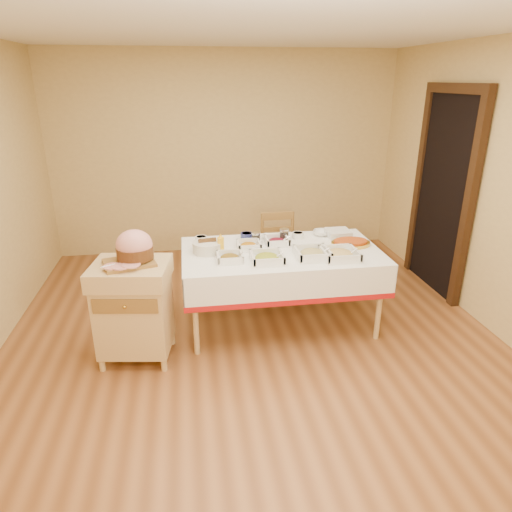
# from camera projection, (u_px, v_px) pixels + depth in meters

# --- Properties ---
(room_shell) EXTENTS (5.00, 5.00, 5.00)m
(room_shell) POSITION_uv_depth(u_px,v_px,m) (254.00, 203.00, 3.69)
(room_shell) COLOR brown
(room_shell) RESTS_ON ground
(doorway) EXTENTS (0.09, 1.10, 2.20)m
(doorway) POSITION_uv_depth(u_px,v_px,m) (444.00, 191.00, 4.90)
(doorway) COLOR black
(doorway) RESTS_ON ground
(dining_table) EXTENTS (1.82, 1.02, 0.76)m
(dining_table) POSITION_uv_depth(u_px,v_px,m) (281.00, 266.00, 4.27)
(dining_table) COLOR tan
(dining_table) RESTS_ON ground
(butcher_cart) EXTENTS (0.68, 0.59, 0.86)m
(butcher_cart) POSITION_uv_depth(u_px,v_px,m) (134.00, 306.00, 3.76)
(butcher_cart) COLOR tan
(butcher_cart) RESTS_ON ground
(dining_chair) EXTENTS (0.41, 0.39, 0.88)m
(dining_chair) POSITION_uv_depth(u_px,v_px,m) (280.00, 253.00, 4.99)
(dining_chair) COLOR olive
(dining_chair) RESTS_ON ground
(ham_on_board) EXTENTS (0.41, 0.39, 0.27)m
(ham_on_board) POSITION_uv_depth(u_px,v_px,m) (134.00, 249.00, 3.62)
(ham_on_board) COLOR olive
(ham_on_board) RESTS_ON butcher_cart
(serving_dish_a) EXTENTS (0.23, 0.22, 0.10)m
(serving_dish_a) POSITION_uv_depth(u_px,v_px,m) (230.00, 257.00, 3.95)
(serving_dish_a) COLOR white
(serving_dish_a) RESTS_ON dining_table
(serving_dish_b) EXTENTS (0.27, 0.27, 0.11)m
(serving_dish_b) POSITION_uv_depth(u_px,v_px,m) (267.00, 258.00, 3.94)
(serving_dish_b) COLOR white
(serving_dish_b) RESTS_ON dining_table
(serving_dish_c) EXTENTS (0.29, 0.29, 0.12)m
(serving_dish_c) POSITION_uv_depth(u_px,v_px,m) (312.00, 253.00, 4.03)
(serving_dish_c) COLOR white
(serving_dish_c) RESTS_ON dining_table
(serving_dish_d) EXTENTS (0.31, 0.31, 0.12)m
(serving_dish_d) POSITION_uv_depth(u_px,v_px,m) (340.00, 254.00, 4.01)
(serving_dish_d) COLOR white
(serving_dish_d) RESTS_ON dining_table
(serving_dish_e) EXTENTS (0.22, 0.21, 0.10)m
(serving_dish_e) POSITION_uv_depth(u_px,v_px,m) (249.00, 245.00, 4.23)
(serving_dish_e) COLOR white
(serving_dish_e) RESTS_ON dining_table
(serving_dish_f) EXTENTS (0.23, 0.22, 0.11)m
(serving_dish_f) POSITION_uv_depth(u_px,v_px,m) (277.00, 241.00, 4.35)
(serving_dish_f) COLOR white
(serving_dish_f) RESTS_ON dining_table
(small_bowl_left) EXTENTS (0.12, 0.12, 0.05)m
(small_bowl_left) POSITION_uv_depth(u_px,v_px,m) (201.00, 239.00, 4.42)
(small_bowl_left) COLOR white
(small_bowl_left) RESTS_ON dining_table
(small_bowl_mid) EXTENTS (0.12, 0.12, 0.05)m
(small_bowl_mid) POSITION_uv_depth(u_px,v_px,m) (247.00, 235.00, 4.52)
(small_bowl_mid) COLOR navy
(small_bowl_mid) RESTS_ON dining_table
(small_bowl_right) EXTENTS (0.12, 0.12, 0.06)m
(small_bowl_right) POSITION_uv_depth(u_px,v_px,m) (298.00, 235.00, 4.51)
(small_bowl_right) COLOR white
(small_bowl_right) RESTS_ON dining_table
(bowl_white_imported) EXTENTS (0.18, 0.18, 0.03)m
(bowl_white_imported) POSITION_uv_depth(u_px,v_px,m) (268.00, 237.00, 4.52)
(bowl_white_imported) COLOR white
(bowl_white_imported) RESTS_ON dining_table
(bowl_small_imported) EXTENTS (0.22, 0.22, 0.05)m
(bowl_small_imported) POSITION_uv_depth(u_px,v_px,m) (322.00, 233.00, 4.60)
(bowl_small_imported) COLOR white
(bowl_small_imported) RESTS_ON dining_table
(preserve_jar_left) EXTENTS (0.09, 0.09, 0.11)m
(preserve_jar_left) POSITION_uv_depth(u_px,v_px,m) (256.00, 238.00, 4.38)
(preserve_jar_left) COLOR silver
(preserve_jar_left) RESTS_ON dining_table
(preserve_jar_right) EXTENTS (0.09, 0.09, 0.12)m
(preserve_jar_right) POSITION_uv_depth(u_px,v_px,m) (284.00, 235.00, 4.44)
(preserve_jar_right) COLOR silver
(preserve_jar_right) RESTS_ON dining_table
(mustard_bottle) EXTENTS (0.06, 0.06, 0.19)m
(mustard_bottle) POSITION_uv_depth(u_px,v_px,m) (221.00, 244.00, 4.11)
(mustard_bottle) COLOR yellow
(mustard_bottle) RESTS_ON dining_table
(bread_basket) EXTENTS (0.27, 0.27, 0.12)m
(bread_basket) POSITION_uv_depth(u_px,v_px,m) (208.00, 247.00, 4.15)
(bread_basket) COLOR silver
(bread_basket) RESTS_ON dining_table
(plate_stack) EXTENTS (0.23, 0.23, 0.07)m
(plate_stack) POSITION_uv_depth(u_px,v_px,m) (338.00, 233.00, 4.56)
(plate_stack) COLOR white
(plate_stack) RESTS_ON dining_table
(brass_platter) EXTENTS (0.38, 0.27, 0.05)m
(brass_platter) POSITION_uv_depth(u_px,v_px,m) (351.00, 243.00, 4.33)
(brass_platter) COLOR gold
(brass_platter) RESTS_ON dining_table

